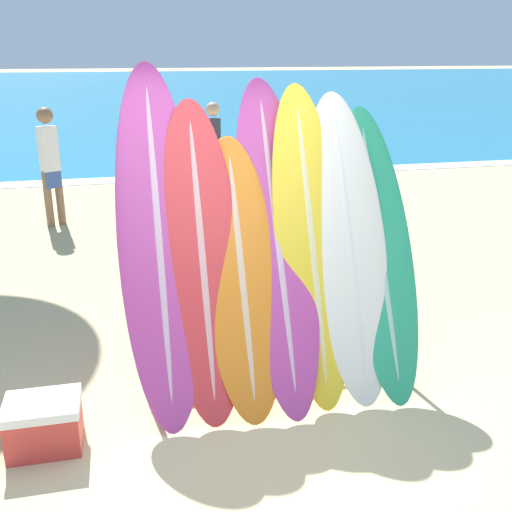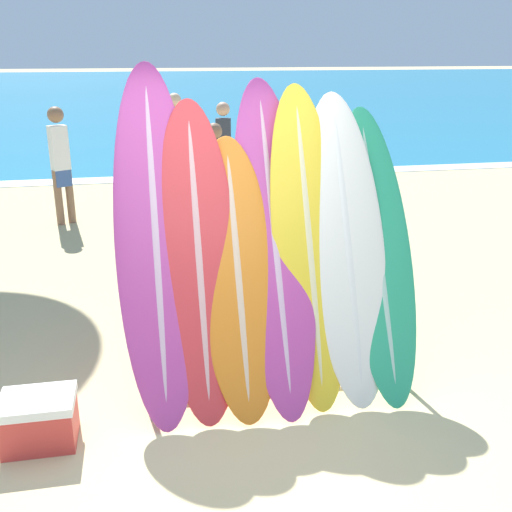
% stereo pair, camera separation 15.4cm
% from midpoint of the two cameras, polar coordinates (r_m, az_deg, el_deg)
% --- Properties ---
extents(ground_plane, '(160.00, 160.00, 0.00)m').
position_cam_midpoint_polar(ground_plane, '(4.15, -0.48, -17.63)').
color(ground_plane, tan).
extents(ocean_water, '(120.00, 60.00, 0.01)m').
position_cam_midpoint_polar(ocean_water, '(41.38, -10.38, 15.45)').
color(ocean_water, teal).
rests_on(ocean_water, ground_plane).
extents(surfboard_rack, '(1.99, 0.04, 0.80)m').
position_cam_midpoint_polar(surfboard_rack, '(4.52, 2.91, -7.83)').
color(surfboard_rack, slate).
rests_on(surfboard_rack, ground_plane).
extents(surfboard_slot_0, '(0.58, 1.29, 2.41)m').
position_cam_midpoint_polar(surfboard_slot_0, '(4.29, -8.52, 1.63)').
color(surfboard_slot_0, '#B23D8E').
rests_on(surfboard_slot_0, ground_plane).
extents(surfboard_slot_1, '(0.58, 1.12, 2.15)m').
position_cam_midpoint_polar(surfboard_slot_1, '(4.28, -4.48, -0.09)').
color(surfboard_slot_1, red).
rests_on(surfboard_slot_1, ground_plane).
extents(surfboard_slot_2, '(0.58, 1.08, 1.88)m').
position_cam_midpoint_polar(surfboard_slot_2, '(4.30, -0.75, -1.81)').
color(surfboard_slot_2, orange).
rests_on(surfboard_slot_2, ground_plane).
extents(surfboard_slot_3, '(0.56, 1.38, 2.29)m').
position_cam_midpoint_polar(surfboard_slot_3, '(4.41, 2.74, 1.49)').
color(surfboard_slot_3, '#B23D8E').
rests_on(surfboard_slot_3, ground_plane).
extents(surfboard_slot_4, '(0.55, 1.11, 2.25)m').
position_cam_midpoint_polar(surfboard_slot_4, '(4.44, 6.02, 1.23)').
color(surfboard_slot_4, yellow).
rests_on(surfboard_slot_4, ground_plane).
extents(surfboard_slot_5, '(0.59, 1.13, 2.19)m').
position_cam_midpoint_polar(surfboard_slot_5, '(4.52, 9.60, 1.00)').
color(surfboard_slot_5, silver).
rests_on(surfboard_slot_5, ground_plane).
extents(surfboard_slot_6, '(0.53, 1.18, 2.06)m').
position_cam_midpoint_polar(surfboard_slot_6, '(4.63, 12.47, 0.44)').
color(surfboard_slot_6, '#289E70').
rests_on(surfboard_slot_6, ground_plane).
extents(person_near_water, '(0.27, 0.24, 1.57)m').
position_cam_midpoint_polar(person_near_water, '(8.05, -3.35, 7.49)').
color(person_near_water, '#846047').
rests_on(person_near_water, ground_plane).
extents(person_mid_beach, '(0.29, 0.26, 1.71)m').
position_cam_midpoint_polar(person_mid_beach, '(9.20, -17.67, 8.59)').
color(person_mid_beach, '#846047').
rests_on(person_mid_beach, ground_plane).
extents(person_far_left, '(0.28, 0.22, 1.66)m').
position_cam_midpoint_polar(person_far_left, '(10.06, -2.66, 10.16)').
color(person_far_left, tan).
rests_on(person_far_left, ground_plane).
extents(person_far_right, '(0.29, 0.23, 1.75)m').
position_cam_midpoint_polar(person_far_right, '(11.00, -7.21, 11.04)').
color(person_far_right, beige).
rests_on(person_far_right, ground_plane).
extents(cooler_box, '(0.48, 0.37, 0.34)m').
position_cam_midpoint_polar(cooler_box, '(4.29, -18.96, -14.56)').
color(cooler_box, red).
rests_on(cooler_box, ground_plane).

